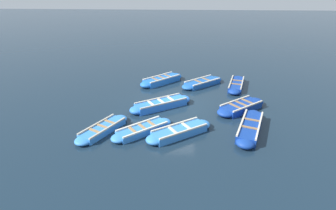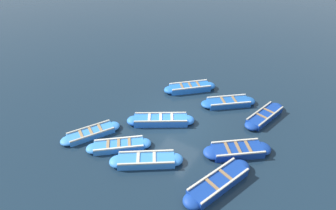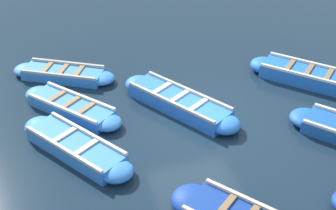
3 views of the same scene
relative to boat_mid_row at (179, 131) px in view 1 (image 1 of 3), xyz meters
name	(u,v)px [view 1 (image 1 of 3)]	position (x,y,z in m)	size (l,w,h in m)	color
ground_plane	(174,105)	(0.37, -3.25, -0.18)	(120.00, 120.00, 0.00)	#162838
boat_mid_row	(179,131)	(0.00, 0.00, 0.00)	(3.25, 2.59, 0.42)	#3884E0
boat_stern_in	(241,107)	(-3.37, -2.85, 0.01)	(3.19, 2.81, 0.44)	navy
boat_centre	(250,127)	(-3.35, -0.55, 0.02)	(2.04, 3.78, 0.46)	navy
boat_near_quay	(236,85)	(-3.73, -6.43, -0.01)	(1.65, 3.52, 0.40)	navy
boat_outer_left	(142,130)	(1.75, -0.10, -0.02)	(2.91, 2.62, 0.37)	#3884E0
boat_bow_out	(162,80)	(1.39, -6.94, 0.02)	(3.13, 3.05, 0.47)	blue
boat_alongside	(202,83)	(-1.45, -6.65, -0.01)	(3.18, 2.88, 0.41)	#1E59AD
boat_tucked	(161,104)	(1.10, -2.89, 0.02)	(3.59, 2.71, 0.46)	blue
boat_outer_right	(103,129)	(3.64, -0.07, -0.03)	(2.17, 3.13, 0.35)	#3884E0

